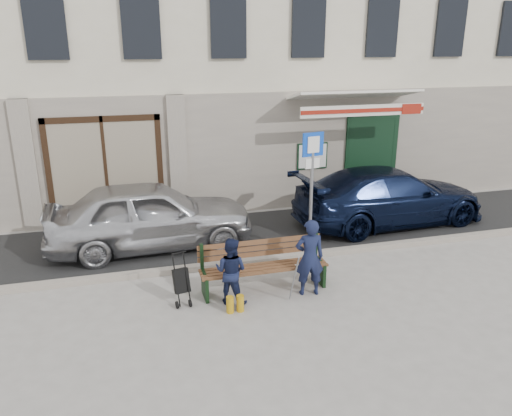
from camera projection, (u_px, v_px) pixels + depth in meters
name	position (u px, v px, depth m)	size (l,w,h in m)	color
ground	(291.00, 295.00, 9.21)	(80.00, 80.00, 0.00)	#9E9991
asphalt_lane	(248.00, 235.00, 12.04)	(60.00, 3.20, 0.01)	#282828
curb	(267.00, 260.00, 10.56)	(60.00, 0.18, 0.12)	#9E9384
building	(204.00, 24.00, 15.37)	(20.00, 8.27, 10.00)	beige
car_silver	(150.00, 215.00, 11.13)	(1.82, 4.53, 1.54)	#BCBCC1
car_navy	(389.00, 196.00, 12.67)	(2.02, 4.98, 1.44)	black
parking_sign	(312.00, 174.00, 10.47)	(0.49, 0.13, 2.68)	gray
bench	(261.00, 267.00, 9.27)	(2.40, 1.17, 0.98)	brown
man	(310.00, 257.00, 9.03)	(0.53, 0.35, 1.46)	#141A38
woman	(231.00, 271.00, 8.77)	(0.60, 0.46, 1.23)	#141B38
stroller	(181.00, 282.00, 8.81)	(0.31, 0.41, 0.93)	black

